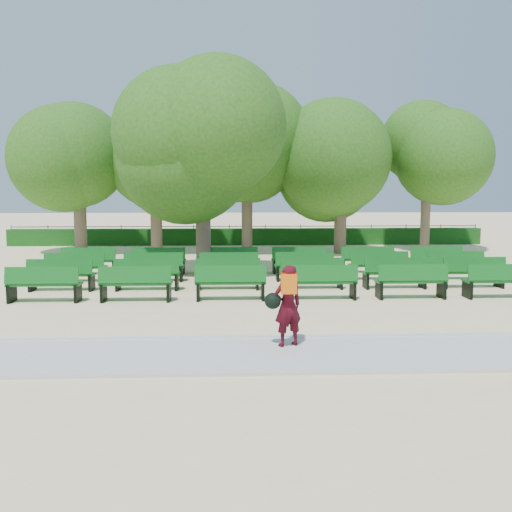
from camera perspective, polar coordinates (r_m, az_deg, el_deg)
The scene contains 9 objects.
ground at distance 17.70m, azimuth 0.51°, elevation -3.17°, with size 120.00×120.00×0.00m, color beige.
paving at distance 10.49m, azimuth 2.69°, elevation -9.84°, with size 30.00×2.20×0.06m, color beige.
curb at distance 11.59m, azimuth 2.17°, elevation -8.15°, with size 30.00×0.12×0.10m, color silver.
hedge at distance 31.54m, azimuth -0.84°, elevation 1.95°, with size 26.00×0.70×0.90m, color #154B14.
fence at distance 31.98m, azimuth -0.86°, elevation 1.20°, with size 26.00×0.10×1.02m, color black, non-canonical shape.
tree_line at distance 27.60m, azimuth -0.59°, elevation 0.34°, with size 21.80×6.80×7.04m, color #30641A, non-canonical shape.
bench_array at distance 18.24m, azimuth 1.28°, elevation -2.56°, with size 1.97×0.72×1.22m.
tree_among at distance 20.35m, azimuth -5.38°, elevation 10.89°, with size 4.98×4.98×6.80m.
person at distance 10.78m, azimuth 3.08°, elevation -4.85°, with size 0.78×0.56×1.55m.
Camera 1 is at (-0.93, -17.42, 2.99)m, focal length 40.00 mm.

